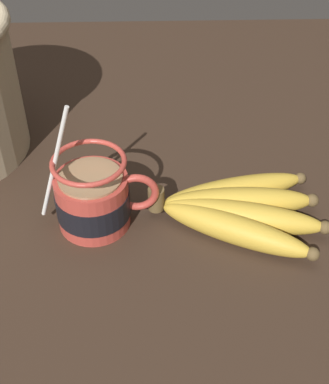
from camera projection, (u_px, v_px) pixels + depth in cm
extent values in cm
cube|color=#332319|center=(125.00, 220.00, 68.33)|extent=(114.03, 114.03, 3.77)
cylinder|color=#B23D33|center=(93.00, 201.00, 63.10)|extent=(8.62, 8.62, 6.85)
cylinder|color=black|center=(93.00, 202.00, 63.24)|extent=(8.82, 8.82, 3.22)
torus|color=#B23D33|center=(137.00, 192.00, 62.45)|extent=(5.32, 0.90, 5.32)
cylinder|color=#997551|center=(90.00, 178.00, 60.79)|extent=(7.42, 7.42, 0.40)
torus|color=#B23D33|center=(88.00, 162.00, 59.31)|extent=(8.62, 8.62, 0.60)
cylinder|color=silver|center=(54.00, 164.00, 59.39)|extent=(5.06, 0.50, 15.07)
ellipsoid|color=silver|center=(82.00, 213.00, 64.33)|extent=(3.00, 2.00, 0.80)
cylinder|color=brown|center=(156.00, 199.00, 64.57)|extent=(2.00, 2.00, 3.00)
ellipsoid|color=gold|center=(235.00, 229.00, 61.91)|extent=(17.83, 11.34, 3.47)
sphere|color=brown|center=(313.00, 254.00, 58.98)|extent=(1.56, 1.56, 1.56)
ellipsoid|color=gold|center=(243.00, 216.00, 63.49)|extent=(19.41, 7.94, 3.60)
sphere|color=brown|center=(325.00, 228.00, 62.03)|extent=(1.62, 1.62, 1.62)
ellipsoid|color=gold|center=(238.00, 202.00, 65.31)|extent=(18.13, 3.71, 3.70)
sphere|color=brown|center=(312.00, 200.00, 65.51)|extent=(1.67, 1.67, 1.67)
ellipsoid|color=gold|center=(234.00, 190.00, 67.20)|extent=(18.51, 7.50, 3.35)
sphere|color=brown|center=(300.00, 178.00, 69.00)|extent=(1.51, 1.51, 1.51)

